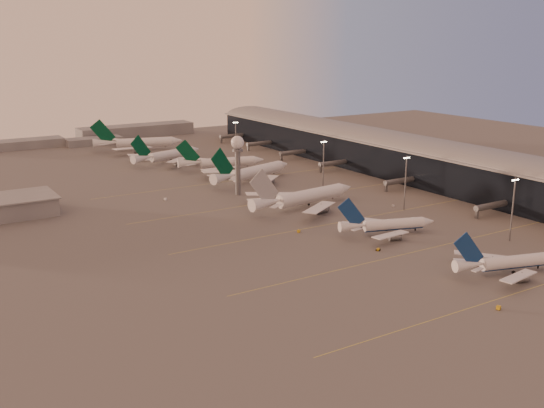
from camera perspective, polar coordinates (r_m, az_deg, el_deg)
ground at (r=220.66m, az=11.17°, el=-5.75°), size 700.00×700.00×0.00m
taxiway_markings at (r=279.38m, az=7.87°, el=-1.21°), size 180.00×185.25×0.02m
terminal at (r=367.12m, az=11.92°, el=4.14°), size 57.00×362.00×23.04m
radar_tower at (r=312.43m, az=-3.11°, el=4.56°), size 6.40×6.40×31.10m
mast_a at (r=258.44m, az=20.78°, el=-0.21°), size 3.60×0.56×25.00m
mast_b at (r=291.60m, az=11.88°, el=2.07°), size 3.60×0.56×25.00m
mast_c at (r=329.49m, az=4.64°, el=3.79°), size 3.60×0.56×25.00m
mast_d at (r=403.19m, az=-3.26°, el=5.83°), size 3.60×0.56×25.00m
distant_horizon at (r=501.63m, az=-14.83°, el=6.00°), size 165.00×37.50×9.00m
narrowbody_near at (r=225.40m, az=20.35°, el=-5.10°), size 39.78×31.29×15.95m
narrowbody_mid at (r=256.58m, az=10.28°, el=-2.00°), size 40.08×31.48×16.17m
widebody_white at (r=292.26m, az=2.92°, el=0.39°), size 61.28×48.83×21.60m
greentail_a at (r=345.04m, az=-1.75°, el=2.66°), size 58.26×46.35×21.82m
greentail_b at (r=376.62m, az=-4.52°, el=3.57°), size 51.60×41.15×19.12m
greentail_c at (r=403.42m, az=-9.33°, el=4.20°), size 53.00×42.12×19.96m
greentail_d at (r=450.56m, az=-11.87°, el=5.23°), size 60.32×48.05×22.47m
gsv_truck_a at (r=197.01m, az=19.71°, el=-8.54°), size 6.38×3.95×2.43m
gsv_tug_mid at (r=237.41m, az=9.50°, el=-4.06°), size 3.33×3.80×0.93m
gsv_truck_b at (r=274.90m, az=12.41°, el=-1.45°), size 5.35×2.19×2.12m
gsv_truck_c at (r=256.06m, az=2.45°, el=-2.30°), size 5.83×4.74×2.27m
gsv_catering_b at (r=299.21m, az=10.84°, el=0.09°), size 4.66×2.69×3.60m
gsv_tug_far at (r=311.17m, az=-0.85°, el=0.68°), size 3.23×3.99×0.99m
gsv_truck_d at (r=309.50m, az=-9.59°, el=0.54°), size 4.41×6.64×2.52m
gsv_tug_hangar at (r=375.91m, az=-0.17°, el=3.15°), size 3.39×2.17×0.93m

